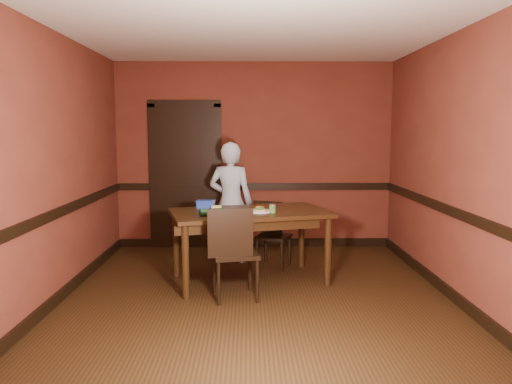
{
  "coord_description": "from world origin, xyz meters",
  "views": [
    {
      "loc": [
        -0.08,
        -5.04,
        1.71
      ],
      "look_at": [
        0.0,
        0.35,
        1.05
      ],
      "focal_mm": 35.0,
      "sensor_mm": 36.0,
      "label": 1
    }
  ],
  "objects_px": {
    "chair_near": "(235,252)",
    "chair_far": "(273,235)",
    "dining_table": "(250,246)",
    "sandwich_plate": "(260,210)",
    "sauce_jar": "(272,208)",
    "food_tub": "(206,204)",
    "person": "(231,202)",
    "cheese_saucer": "(217,208)"
  },
  "relations": [
    {
      "from": "chair_near",
      "to": "person",
      "type": "relative_size",
      "value": 0.61
    },
    {
      "from": "person",
      "to": "sandwich_plate",
      "type": "xyz_separation_m",
      "value": [
        0.36,
        -0.94,
        0.05
      ]
    },
    {
      "from": "food_tub",
      "to": "sandwich_plate",
      "type": "bearing_deg",
      "value": -19.65
    },
    {
      "from": "dining_table",
      "to": "food_tub",
      "type": "distance_m",
      "value": 0.72
    },
    {
      "from": "cheese_saucer",
      "to": "food_tub",
      "type": "bearing_deg",
      "value": 134.1
    },
    {
      "from": "sauce_jar",
      "to": "food_tub",
      "type": "relative_size",
      "value": 0.42
    },
    {
      "from": "cheese_saucer",
      "to": "dining_table",
      "type": "bearing_deg",
      "value": -13.91
    },
    {
      "from": "food_tub",
      "to": "cheese_saucer",
      "type": "bearing_deg",
      "value": -39.79
    },
    {
      "from": "sauce_jar",
      "to": "cheese_saucer",
      "type": "distance_m",
      "value": 0.67
    },
    {
      "from": "chair_far",
      "to": "sandwich_plate",
      "type": "height_order",
      "value": "sandwich_plate"
    },
    {
      "from": "sauce_jar",
      "to": "cheese_saucer",
      "type": "bearing_deg",
      "value": 160.92
    },
    {
      "from": "cheese_saucer",
      "to": "food_tub",
      "type": "height_order",
      "value": "food_tub"
    },
    {
      "from": "dining_table",
      "to": "sandwich_plate",
      "type": "height_order",
      "value": "sandwich_plate"
    },
    {
      "from": "food_tub",
      "to": "chair_far",
      "type": "bearing_deg",
      "value": 29.68
    },
    {
      "from": "chair_near",
      "to": "person",
      "type": "distance_m",
      "value": 1.48
    },
    {
      "from": "chair_far",
      "to": "chair_near",
      "type": "height_order",
      "value": "chair_near"
    },
    {
      "from": "person",
      "to": "dining_table",
      "type": "bearing_deg",
      "value": 118.89
    },
    {
      "from": "food_tub",
      "to": "person",
      "type": "bearing_deg",
      "value": 73.1
    },
    {
      "from": "dining_table",
      "to": "person",
      "type": "xyz_separation_m",
      "value": [
        -0.24,
        0.87,
        0.38
      ]
    },
    {
      "from": "person",
      "to": "sauce_jar",
      "type": "xyz_separation_m",
      "value": [
        0.5,
        -0.99,
        0.07
      ]
    },
    {
      "from": "sauce_jar",
      "to": "food_tub",
      "type": "bearing_deg",
      "value": 154.97
    },
    {
      "from": "dining_table",
      "to": "sauce_jar",
      "type": "bearing_deg",
      "value": -41.09
    },
    {
      "from": "dining_table",
      "to": "cheese_saucer",
      "type": "bearing_deg",
      "value": 151.21
    },
    {
      "from": "dining_table",
      "to": "sauce_jar",
      "type": "height_order",
      "value": "sauce_jar"
    },
    {
      "from": "person",
      "to": "cheese_saucer",
      "type": "bearing_deg",
      "value": 93.39
    },
    {
      "from": "chair_far",
      "to": "sauce_jar",
      "type": "distance_m",
      "value": 0.84
    },
    {
      "from": "dining_table",
      "to": "cheese_saucer",
      "type": "height_order",
      "value": "cheese_saucer"
    },
    {
      "from": "sandwich_plate",
      "to": "chair_far",
      "type": "bearing_deg",
      "value": 74.18
    },
    {
      "from": "dining_table",
      "to": "sandwich_plate",
      "type": "distance_m",
      "value": 0.45
    },
    {
      "from": "chair_far",
      "to": "chair_near",
      "type": "xyz_separation_m",
      "value": [
        -0.45,
        -1.16,
        0.07
      ]
    },
    {
      "from": "sandwich_plate",
      "to": "sauce_jar",
      "type": "xyz_separation_m",
      "value": [
        0.14,
        -0.05,
        0.03
      ]
    },
    {
      "from": "chair_far",
      "to": "sandwich_plate",
      "type": "relative_size",
      "value": 3.17
    },
    {
      "from": "chair_near",
      "to": "chair_far",
      "type": "bearing_deg",
      "value": -121.9
    },
    {
      "from": "chair_near",
      "to": "food_tub",
      "type": "relative_size",
      "value": 4.29
    },
    {
      "from": "chair_near",
      "to": "sandwich_plate",
      "type": "height_order",
      "value": "chair_near"
    },
    {
      "from": "dining_table",
      "to": "person",
      "type": "height_order",
      "value": "person"
    },
    {
      "from": "chair_near",
      "to": "cheese_saucer",
      "type": "distance_m",
      "value": 0.79
    },
    {
      "from": "sauce_jar",
      "to": "cheese_saucer",
      "type": "height_order",
      "value": "sauce_jar"
    },
    {
      "from": "sauce_jar",
      "to": "sandwich_plate",
      "type": "bearing_deg",
      "value": 158.45
    },
    {
      "from": "cheese_saucer",
      "to": "food_tub",
      "type": "distance_m",
      "value": 0.2
    },
    {
      "from": "chair_far",
      "to": "person",
      "type": "xyz_separation_m",
      "value": [
        -0.54,
        0.28,
        0.38
      ]
    },
    {
      "from": "person",
      "to": "cheese_saucer",
      "type": "xyz_separation_m",
      "value": [
        -0.13,
        -0.77,
        0.05
      ]
    }
  ]
}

